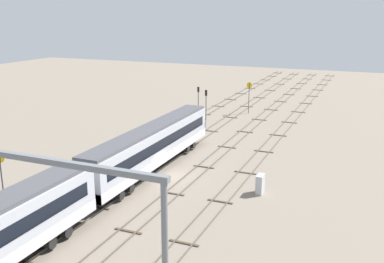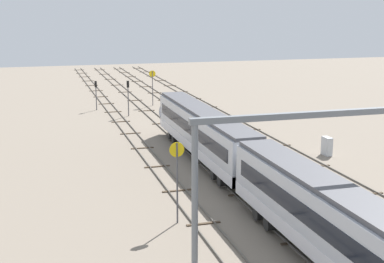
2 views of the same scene
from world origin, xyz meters
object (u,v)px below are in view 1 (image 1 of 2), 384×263
Objects in this scene: speed_sign_near_foreground at (1,173)px; relay_cabinet at (260,184)px; overhead_gantry at (19,186)px; speed_sign_mid_trackside at (249,93)px; signal_light_trackside_departure at (198,95)px; signal_light_trackside_approach at (206,100)px.

speed_sign_near_foreground is 23.07m from relay_cabinet.
relay_cabinet is (19.96, -9.96, -5.72)m from overhead_gantry.
speed_sign_near_foreground reaches higher than speed_sign_mid_trackside.
overhead_gantry is at bearing 153.47° from relay_cabinet.
speed_sign_mid_trackside is (46.30, -8.29, -0.24)m from speed_sign_near_foreground.
overhead_gantry is 3.78× the size of speed_sign_mid_trackside.
speed_sign_near_foreground is 44.84m from signal_light_trackside_departure.
speed_sign_near_foreground is (7.03, 8.94, -2.89)m from overhead_gantry.
speed_sign_near_foreground is 3.06× the size of relay_cabinet.
speed_sign_mid_trackside is 8.89m from signal_light_trackside_approach.
signal_light_trackside_departure is (-1.48, 8.69, -0.73)m from speed_sign_mid_trackside.
speed_sign_near_foreground is 1.17× the size of signal_light_trackside_approach.
overhead_gantry reaches higher than relay_cabinet.
speed_sign_mid_trackside is 35.11m from relay_cabinet.
overhead_gantry is 10.83× the size of relay_cabinet.
relay_cabinet is (-26.03, -15.59, -2.23)m from signal_light_trackside_approach.
speed_sign_mid_trackside is at bearing 17.63° from relay_cabinet.
speed_sign_near_foreground is at bearing 124.37° from relay_cabinet.
signal_light_trackside_departure is (44.82, 0.40, -0.96)m from speed_sign_near_foreground.
signal_light_trackside_departure is at bearing 0.51° from speed_sign_near_foreground.
signal_light_trackside_departure is at bearing 10.21° from overhead_gantry.
signal_light_trackside_approach is 30.42m from relay_cabinet.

